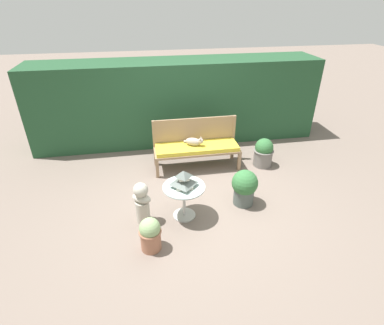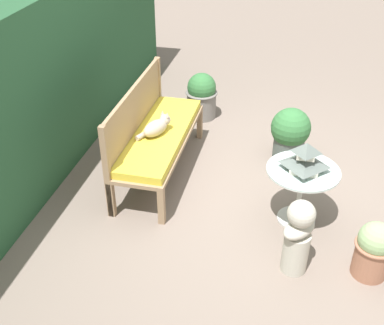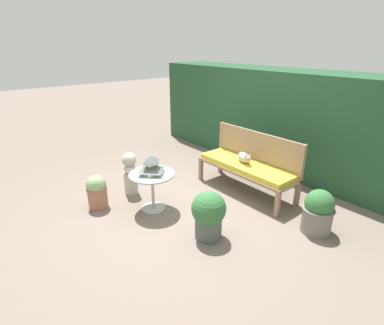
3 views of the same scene
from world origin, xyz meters
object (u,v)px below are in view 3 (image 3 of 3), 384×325
(pagoda_birdhouse, at_px, (151,166))
(potted_plant_bench_right, at_px, (209,214))
(cat, at_px, (244,158))
(garden_bust, at_px, (130,173))
(patio_table, at_px, (152,181))
(potted_plant_patio_mid, at_px, (97,191))
(garden_bench, at_px, (246,168))
(potted_plant_hedge_corner, at_px, (318,212))

(pagoda_birdhouse, distance_m, potted_plant_bench_right, 1.10)
(cat, xyz_separation_m, pagoda_birdhouse, (-0.43, -1.47, 0.11))
(garden_bust, height_order, potted_plant_bench_right, garden_bust)
(patio_table, height_order, potted_plant_patio_mid, patio_table)
(pagoda_birdhouse, relative_size, potted_plant_patio_mid, 0.64)
(garden_bench, bearing_deg, potted_plant_hedge_corner, -6.33)
(patio_table, bearing_deg, garden_bust, -179.27)
(garden_bust, height_order, potted_plant_patio_mid, garden_bust)
(garden_bust, bearing_deg, patio_table, 37.91)
(garden_bench, xyz_separation_m, cat, (-0.05, 0.02, 0.16))
(potted_plant_bench_right, xyz_separation_m, potted_plant_patio_mid, (-1.59, -0.76, -0.07))
(cat, relative_size, pagoda_birdhouse, 1.11)
(potted_plant_patio_mid, bearing_deg, garden_bench, 63.38)
(cat, distance_m, potted_plant_hedge_corner, 1.43)
(garden_bust, relative_size, potted_plant_bench_right, 1.11)
(cat, xyz_separation_m, potted_plant_hedge_corner, (1.40, -0.16, -0.28))
(garden_bust, height_order, potted_plant_hedge_corner, garden_bust)
(potted_plant_patio_mid, bearing_deg, garden_bust, 98.30)
(garden_bench, distance_m, potted_plant_patio_mid, 2.32)
(garden_bench, relative_size, cat, 4.61)
(patio_table, distance_m, pagoda_birdhouse, 0.24)
(cat, distance_m, potted_plant_bench_right, 1.47)
(potted_plant_patio_mid, bearing_deg, pagoda_birdhouse, 47.51)
(pagoda_birdhouse, bearing_deg, garden_bench, 71.84)
(garden_bust, bearing_deg, pagoda_birdhouse, 37.91)
(pagoda_birdhouse, xyz_separation_m, potted_plant_hedge_corner, (1.82, 1.31, -0.39))
(garden_bench, xyz_separation_m, garden_bust, (-1.12, -1.47, -0.06))
(patio_table, relative_size, garden_bust, 0.94)
(garden_bench, bearing_deg, cat, 162.96)
(potted_plant_bench_right, relative_size, potted_plant_hedge_corner, 1.06)
(cat, xyz_separation_m, patio_table, (-0.43, -1.47, -0.13))
(potted_plant_patio_mid, bearing_deg, patio_table, 47.51)
(potted_plant_patio_mid, bearing_deg, potted_plant_hedge_corner, 38.87)
(garden_bust, relative_size, potted_plant_patio_mid, 1.36)
(cat, height_order, potted_plant_hedge_corner, cat)
(potted_plant_hedge_corner, distance_m, potted_plant_patio_mid, 3.06)
(garden_bench, height_order, cat, cat)
(potted_plant_hedge_corner, bearing_deg, potted_plant_patio_mid, -141.13)
(patio_table, distance_m, potted_plant_hedge_corner, 2.25)
(garden_bench, relative_size, pagoda_birdhouse, 5.11)
(patio_table, xyz_separation_m, garden_bust, (-0.65, -0.01, -0.08))
(cat, bearing_deg, patio_table, -80.88)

